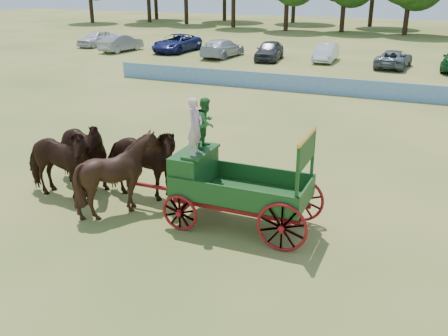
% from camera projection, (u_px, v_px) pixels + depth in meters
% --- Properties ---
extents(ground, '(160.00, 160.00, 0.00)m').
position_uv_depth(ground, '(181.00, 210.00, 15.52)').
color(ground, tan).
rests_on(ground, ground).
extents(horse_lead_left, '(2.96, 1.41, 2.47)m').
position_uv_depth(horse_lead_left, '(57.00, 163.00, 15.88)').
color(horse_lead_left, black).
rests_on(horse_lead_left, ground).
extents(horse_lead_right, '(3.17, 2.03, 2.47)m').
position_uv_depth(horse_lead_right, '(79.00, 153.00, 16.82)').
color(horse_lead_right, black).
rests_on(horse_lead_right, ground).
extents(horse_wheel_left, '(2.63, 2.45, 2.48)m').
position_uv_depth(horse_wheel_left, '(120.00, 174.00, 15.00)').
color(horse_wheel_left, black).
rests_on(horse_wheel_left, ground).
extents(horse_wheel_right, '(2.96, 1.40, 2.47)m').
position_uv_depth(horse_wheel_right, '(140.00, 163.00, 15.95)').
color(horse_wheel_right, black).
rests_on(horse_wheel_right, ground).
extents(farm_dray, '(6.00, 2.00, 3.75)m').
position_uv_depth(farm_dray, '(218.00, 170.00, 14.28)').
color(farm_dray, maroon).
rests_on(farm_dray, ground).
extents(sponsor_banner, '(26.00, 0.08, 1.05)m').
position_uv_depth(sponsor_banner, '(300.00, 84.00, 31.16)').
color(sponsor_banner, '#1F63AB').
rests_on(sponsor_banner, ground).
extents(parked_cars, '(56.53, 7.67, 1.64)m').
position_uv_depth(parked_cars, '(361.00, 55.00, 40.66)').
color(parked_cars, silver).
rests_on(parked_cars, ground).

